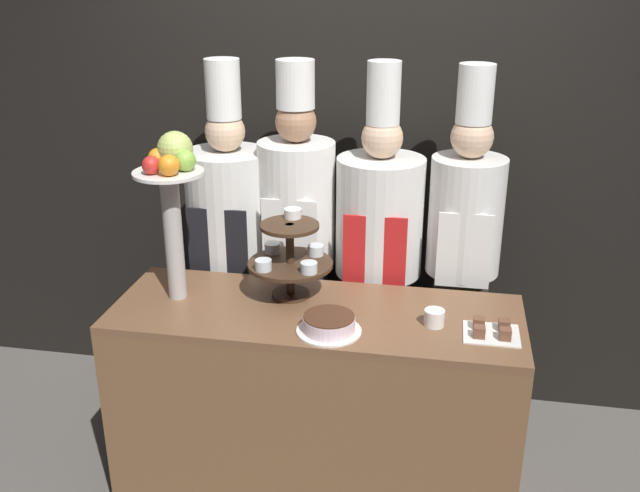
{
  "coord_description": "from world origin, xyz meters",
  "views": [
    {
      "loc": [
        0.49,
        -2.3,
        2.27
      ],
      "look_at": [
        0.0,
        0.41,
        1.17
      ],
      "focal_mm": 40.0,
      "sensor_mm": 36.0,
      "label": 1
    }
  ],
  "objects_px": {
    "chef_center_left": "(297,235)",
    "cake_square_tray": "(492,331)",
    "chef_right": "(463,248)",
    "chef_left": "(230,240)",
    "tiered_stand": "(290,256)",
    "cup_white": "(434,318)",
    "chef_center_right": "(378,250)",
    "cake_round": "(329,324)",
    "fruit_pedestal": "(172,185)"
  },
  "relations": [
    {
      "from": "cake_round",
      "to": "cup_white",
      "type": "bearing_deg",
      "value": 17.68
    },
    {
      "from": "fruit_pedestal",
      "to": "chef_center_right",
      "type": "bearing_deg",
      "value": 32.77
    },
    {
      "from": "chef_center_left",
      "to": "cake_square_tray",
      "type": "bearing_deg",
      "value": -35.29
    },
    {
      "from": "tiered_stand",
      "to": "cup_white",
      "type": "height_order",
      "value": "tiered_stand"
    },
    {
      "from": "fruit_pedestal",
      "to": "chef_right",
      "type": "relative_size",
      "value": 0.38
    },
    {
      "from": "cake_round",
      "to": "chef_center_right",
      "type": "xyz_separation_m",
      "value": [
        0.12,
        0.73,
        0.03
      ]
    },
    {
      "from": "cake_round",
      "to": "cup_white",
      "type": "height_order",
      "value": "cake_round"
    },
    {
      "from": "tiered_stand",
      "to": "chef_right",
      "type": "relative_size",
      "value": 0.2
    },
    {
      "from": "cake_square_tray",
      "to": "chef_center_left",
      "type": "bearing_deg",
      "value": 144.71
    },
    {
      "from": "tiered_stand",
      "to": "cake_round",
      "type": "xyz_separation_m",
      "value": [
        0.22,
        -0.29,
        -0.15
      ]
    },
    {
      "from": "cup_white",
      "to": "chef_left",
      "type": "bearing_deg",
      "value": 149.5
    },
    {
      "from": "cup_white",
      "to": "chef_left",
      "type": "distance_m",
      "value": 1.19
    },
    {
      "from": "tiered_stand",
      "to": "cup_white",
      "type": "distance_m",
      "value": 0.66
    },
    {
      "from": "tiered_stand",
      "to": "cake_round",
      "type": "bearing_deg",
      "value": -53.33
    },
    {
      "from": "tiered_stand",
      "to": "chef_center_left",
      "type": "height_order",
      "value": "chef_center_left"
    },
    {
      "from": "cup_white",
      "to": "chef_center_right",
      "type": "xyz_separation_m",
      "value": [
        -0.29,
        0.6,
        0.03
      ]
    },
    {
      "from": "tiered_stand",
      "to": "cake_round",
      "type": "distance_m",
      "value": 0.4
    },
    {
      "from": "cake_round",
      "to": "chef_left",
      "type": "relative_size",
      "value": 0.14
    },
    {
      "from": "tiered_stand",
      "to": "fruit_pedestal",
      "type": "distance_m",
      "value": 0.57
    },
    {
      "from": "chef_center_left",
      "to": "chef_center_right",
      "type": "xyz_separation_m",
      "value": [
        0.4,
        -0.0,
        -0.05
      ]
    },
    {
      "from": "tiered_stand",
      "to": "cup_white",
      "type": "bearing_deg",
      "value": -14.79
    },
    {
      "from": "cup_white",
      "to": "chef_center_left",
      "type": "distance_m",
      "value": 0.92
    },
    {
      "from": "chef_left",
      "to": "chef_center_right",
      "type": "xyz_separation_m",
      "value": [
        0.74,
        0.0,
        0.0
      ]
    },
    {
      "from": "fruit_pedestal",
      "to": "chef_center_left",
      "type": "bearing_deg",
      "value": 51.83
    },
    {
      "from": "fruit_pedestal",
      "to": "cake_round",
      "type": "distance_m",
      "value": 0.86
    },
    {
      "from": "cake_square_tray",
      "to": "chef_left",
      "type": "distance_m",
      "value": 1.41
    },
    {
      "from": "cake_square_tray",
      "to": "chef_right",
      "type": "distance_m",
      "value": 0.66
    },
    {
      "from": "cake_square_tray",
      "to": "chef_center_left",
      "type": "xyz_separation_m",
      "value": [
        -0.91,
        0.64,
        0.09
      ]
    },
    {
      "from": "cake_round",
      "to": "chef_right",
      "type": "xyz_separation_m",
      "value": [
        0.51,
        0.73,
        0.07
      ]
    },
    {
      "from": "tiered_stand",
      "to": "cake_square_tray",
      "type": "xyz_separation_m",
      "value": [
        0.84,
        -0.2,
        -0.17
      ]
    },
    {
      "from": "cup_white",
      "to": "chef_center_right",
      "type": "relative_size",
      "value": 0.04
    },
    {
      "from": "tiered_stand",
      "to": "chef_center_right",
      "type": "distance_m",
      "value": 0.57
    },
    {
      "from": "fruit_pedestal",
      "to": "cake_square_tray",
      "type": "height_order",
      "value": "fruit_pedestal"
    },
    {
      "from": "fruit_pedestal",
      "to": "chef_center_left",
      "type": "distance_m",
      "value": 0.77
    },
    {
      "from": "cup_white",
      "to": "cake_square_tray",
      "type": "xyz_separation_m",
      "value": [
        0.22,
        -0.04,
        -0.02
      ]
    },
    {
      "from": "cake_round",
      "to": "chef_center_left",
      "type": "distance_m",
      "value": 0.79
    },
    {
      "from": "chef_left",
      "to": "chef_center_right",
      "type": "relative_size",
      "value": 1.0
    },
    {
      "from": "tiered_stand",
      "to": "chef_left",
      "type": "bearing_deg",
      "value": 132.64
    },
    {
      "from": "chef_center_left",
      "to": "chef_right",
      "type": "xyz_separation_m",
      "value": [
        0.8,
        0.0,
        -0.01
      ]
    },
    {
      "from": "tiered_stand",
      "to": "fruit_pedestal",
      "type": "height_order",
      "value": "fruit_pedestal"
    },
    {
      "from": "tiered_stand",
      "to": "chef_left",
      "type": "xyz_separation_m",
      "value": [
        -0.41,
        0.44,
        -0.13
      ]
    },
    {
      "from": "cake_square_tray",
      "to": "chef_right",
      "type": "height_order",
      "value": "chef_right"
    },
    {
      "from": "chef_left",
      "to": "tiered_stand",
      "type": "bearing_deg",
      "value": -47.36
    },
    {
      "from": "chef_left",
      "to": "chef_center_left",
      "type": "distance_m",
      "value": 0.34
    },
    {
      "from": "chef_center_left",
      "to": "chef_right",
      "type": "height_order",
      "value": "same"
    },
    {
      "from": "chef_center_left",
      "to": "chef_center_right",
      "type": "relative_size",
      "value": 1.0
    },
    {
      "from": "cake_round",
      "to": "cake_square_tray",
      "type": "distance_m",
      "value": 0.63
    },
    {
      "from": "cake_square_tray",
      "to": "chef_center_left",
      "type": "height_order",
      "value": "chef_center_left"
    },
    {
      "from": "tiered_stand",
      "to": "chef_left",
      "type": "height_order",
      "value": "chef_left"
    },
    {
      "from": "chef_left",
      "to": "chef_center_right",
      "type": "height_order",
      "value": "chef_center_right"
    }
  ]
}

